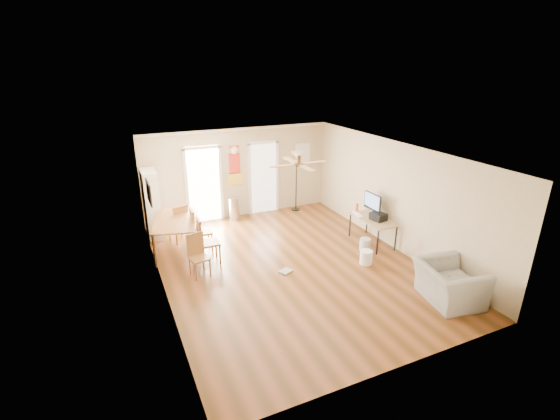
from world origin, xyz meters
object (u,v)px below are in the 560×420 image
bookshelf (152,204)px  dining_chair_right_a (202,229)px  dining_chair_near (199,256)px  trash_can (234,209)px  torchiere_lamp (296,181)px  armchair (449,283)px  dining_chair_far (178,223)px  wastebasket_a (366,257)px  dining_chair_right_b (209,240)px  dining_table (178,235)px  printer (378,217)px  wastebasket_b (365,244)px  computer_desk (372,231)px

bookshelf → dining_chair_right_a: bearing=-37.8°
dining_chair_near → trash_can: (1.68, 2.80, -0.13)m
torchiere_lamp → trash_can: bearing=179.4°
torchiere_lamp → armchair: size_ratio=1.58×
dining_chair_near → dining_chair_far: (-0.07, 1.96, 0.03)m
wastebasket_a → trash_can: bearing=116.2°
dining_chair_right_b → dining_table: bearing=35.0°
dining_chair_near → torchiere_lamp: torchiere_lamp is taller
dining_table → torchiere_lamp: (3.87, 1.38, 0.50)m
printer → trash_can: bearing=122.6°
printer → wastebasket_a: bearing=-147.5°
dining_chair_far → wastebasket_b: size_ratio=3.27×
dining_chair_right_a → computer_desk: size_ratio=0.86×
trash_can → armchair: bearing=-66.9°
dining_chair_right_b → trash_can: size_ratio=1.65×
dining_table → trash_can: bearing=36.7°
dining_chair_far → computer_desk: dining_chair_far is taller
armchair → dining_chair_far: bearing=51.1°
wastebasket_b → armchair: armchair is taller
dining_chair_right_a → dining_chair_near: (-0.35, -1.21, -0.07)m
computer_desk → armchair: (-0.24, -2.72, 0.04)m
torchiere_lamp → computer_desk: 3.08m
trash_can → wastebasket_a: (1.88, -3.83, -0.17)m
dining_chair_far → dining_chair_near: bearing=72.6°
computer_desk → printer: size_ratio=3.51×
bookshelf → dining_chair_right_b: bearing=-48.3°
dining_chair_right_b → printer: (4.05, -0.82, 0.21)m
dining_chair_right_a → dining_chair_far: bearing=31.4°
torchiere_lamp → printer: torchiere_lamp is taller
dining_chair_near → printer: (4.40, -0.29, 0.29)m
dining_table → computer_desk: 4.81m
dining_chair_right_a → dining_chair_right_b: size_ratio=0.99×
dining_chair_right_a → torchiere_lamp: bearing=-63.1°
bookshelf → wastebasket_a: size_ratio=5.50×
computer_desk → armchair: size_ratio=1.07×
trash_can → armchair: size_ratio=0.57×
dining_table → trash_can: (1.87, 1.40, -0.08)m
bookshelf → wastebasket_a: bearing=-24.3°
wastebasket_b → bookshelf: bearing=147.0°
dining_chair_near → torchiere_lamp: (3.67, 2.78, 0.45)m
dining_chair_far → armchair: 6.40m
wastebasket_b → dining_chair_far: bearing=149.3°
bookshelf → dining_chair_right_a: size_ratio=1.67×
dining_table → dining_chair_near: bearing=-82.0°
wastebasket_a → wastebasket_b: 0.71m
torchiere_lamp → armchair: (0.43, -5.67, -0.54)m
bookshelf → dining_chair_right_b: size_ratio=1.65×
bookshelf → dining_chair_far: bearing=-30.6°
trash_can → printer: printer is taller
printer → wastebasket_b: 0.76m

